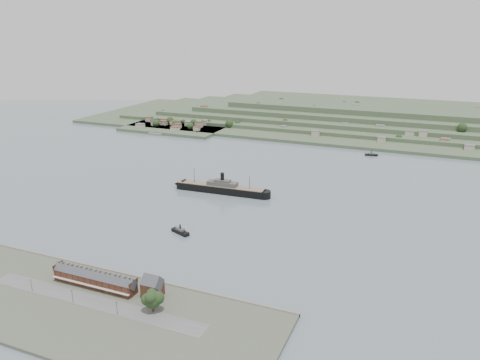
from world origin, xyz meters
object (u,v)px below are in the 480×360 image
at_px(gabled_building, 152,286).
at_px(tugboat, 180,231).
at_px(terrace_row, 95,279).
at_px(fig_tree, 152,299).
at_px(steamship, 218,188).

height_order(gabled_building, tugboat, gabled_building).
height_order(terrace_row, gabled_building, gabled_building).
bearing_deg(terrace_row, tugboat, 85.25).
bearing_deg(tugboat, fig_tree, -68.28).
xyz_separation_m(tugboat, fig_tree, (38.95, -97.79, 8.22)).
height_order(gabled_building, steamship, steamship).
bearing_deg(steamship, gabled_building, -76.43).
height_order(steamship, fig_tree, steamship).
relative_size(terrace_row, tugboat, 3.27).
relative_size(steamship, tugboat, 5.77).
bearing_deg(tugboat, terrace_row, -94.75).
bearing_deg(steamship, fig_tree, -74.88).
xyz_separation_m(gabled_building, steamship, (-43.35, 179.59, -3.84)).
distance_m(steamship, fig_tree, 200.04).
height_order(steamship, tugboat, steamship).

